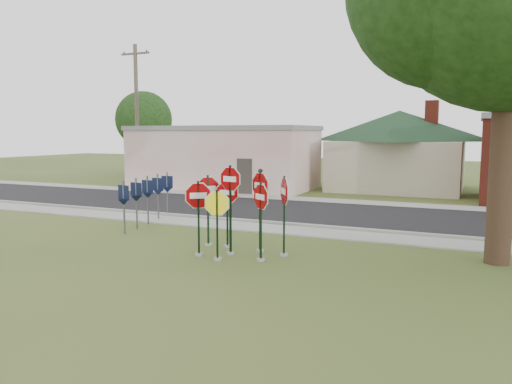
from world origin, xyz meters
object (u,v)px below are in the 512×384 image
at_px(stop_sign_left, 198,208).
at_px(utility_pole_near, 137,114).
at_px(pedestrian, 261,183).
at_px(stop_sign_center, 230,197).
at_px(stop_sign_yellow, 217,217).

height_order(stop_sign_left, utility_pole_near, utility_pole_near).
bearing_deg(pedestrian, utility_pole_near, 12.24).
distance_m(stop_sign_center, stop_sign_yellow, 0.94).
distance_m(stop_sign_center, stop_sign_left, 1.02).
bearing_deg(pedestrian, stop_sign_center, 128.93).
relative_size(stop_sign_left, utility_pole_near, 0.25).
relative_size(stop_sign_left, pedestrian, 1.47).
bearing_deg(pedestrian, stop_sign_left, 125.01).
bearing_deg(stop_sign_left, stop_sign_yellow, -17.34).
distance_m(stop_sign_center, pedestrian, 13.52).
bearing_deg(stop_sign_center, utility_pole_near, 135.26).
relative_size(stop_sign_yellow, pedestrian, 1.34).
height_order(stop_sign_center, utility_pole_near, utility_pole_near).
height_order(stop_sign_center, pedestrian, stop_sign_center).
xyz_separation_m(stop_sign_yellow, pedestrian, (-4.49, 13.50, -0.42)).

